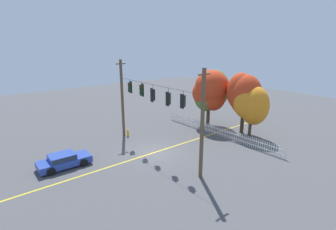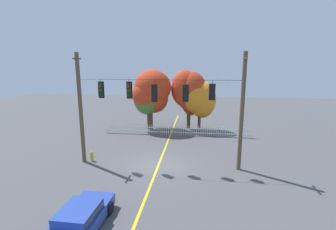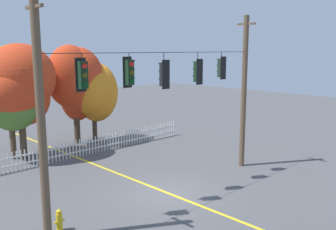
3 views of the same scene
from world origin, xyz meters
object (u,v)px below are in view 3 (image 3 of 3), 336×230
at_px(traffic_signal_westbound_side, 129,72).
at_px(autumn_maple_near_fence, 14,89).
at_px(autumn_maple_far_west, 94,92).
at_px(traffic_signal_northbound_primary, 221,68).
at_px(autumn_maple_mid, 20,86).
at_px(traffic_signal_northbound_secondary, 83,75).
at_px(autumn_oak_far_east, 76,82).
at_px(traffic_signal_southbound_primary, 164,74).
at_px(fire_hydrant, 59,220).
at_px(traffic_signal_eastbound_side, 198,72).

xyz_separation_m(traffic_signal_westbound_side, autumn_maple_near_fence, (-0.44, 10.30, -1.42)).
distance_m(autumn_maple_near_fence, autumn_maple_far_west, 5.54).
height_order(traffic_signal_westbound_side, traffic_signal_northbound_primary, same).
bearing_deg(autumn_maple_mid, traffic_signal_northbound_secondary, -100.60).
xyz_separation_m(traffic_signal_northbound_primary, autumn_maple_mid, (-6.06, 9.89, -1.18)).
height_order(traffic_signal_northbound_secondary, autumn_oak_far_east, autumn_oak_far_east).
bearing_deg(autumn_maple_near_fence, autumn_maple_mid, -65.34).
bearing_deg(autumn_oak_far_east, autumn_maple_near_fence, -174.29).
height_order(traffic_signal_southbound_primary, autumn_maple_near_fence, autumn_maple_near_fence).
distance_m(autumn_maple_mid, autumn_maple_far_west, 5.39).
relative_size(traffic_signal_northbound_primary, autumn_oak_far_east, 0.20).
distance_m(traffic_signal_southbound_primary, traffic_signal_northbound_primary, 3.96).
xyz_separation_m(autumn_maple_near_fence, autumn_maple_mid, (0.20, -0.43, 0.21)).
bearing_deg(autumn_oak_far_east, fire_hydrant, -123.89).
bearing_deg(traffic_signal_northbound_primary, autumn_maple_near_fence, 121.24).
xyz_separation_m(autumn_maple_near_fence, fire_hydrant, (-2.74, -10.13, -3.75)).
bearing_deg(traffic_signal_eastbound_side, autumn_maple_mid, 113.39).
bearing_deg(autumn_oak_far_east, traffic_signal_southbound_primary, -100.80).
bearing_deg(traffic_signal_eastbound_side, traffic_signal_southbound_primary, -179.99).
relative_size(traffic_signal_eastbound_side, autumn_maple_near_fence, 0.22).
xyz_separation_m(traffic_signal_eastbound_side, autumn_maple_mid, (-4.28, 9.89, -1.07)).
xyz_separation_m(traffic_signal_eastbound_side, fire_hydrant, (-7.22, 0.19, -5.03)).
bearing_deg(autumn_maple_far_west, traffic_signal_westbound_side, -116.07).
bearing_deg(autumn_maple_mid, traffic_signal_westbound_side, -88.59).
xyz_separation_m(traffic_signal_westbound_side, autumn_maple_mid, (-0.24, 9.87, -1.21)).
distance_m(autumn_maple_near_fence, autumn_oak_far_east, 4.38).
bearing_deg(autumn_maple_near_fence, autumn_oak_far_east, 5.71).
bearing_deg(autumn_maple_near_fence, autumn_maple_far_west, 0.63).
xyz_separation_m(traffic_signal_eastbound_side, autumn_maple_far_west, (1.03, 10.38, -1.88)).
xyz_separation_m(traffic_signal_southbound_primary, traffic_signal_northbound_primary, (3.96, 0.00, 0.14)).
xyz_separation_m(traffic_signal_northbound_secondary, autumn_maple_mid, (1.85, 9.87, -1.21)).
bearing_deg(autumn_maple_near_fence, traffic_signal_southbound_primary, -77.43).
bearing_deg(fire_hydrant, autumn_maple_mid, 73.13).
height_order(autumn_oak_far_east, autumn_maple_far_west, autumn_oak_far_east).
xyz_separation_m(traffic_signal_northbound_secondary, autumn_maple_far_west, (7.16, 10.36, -2.02)).
bearing_deg(traffic_signal_northbound_primary, autumn_maple_far_west, 94.13).
bearing_deg(traffic_signal_northbound_primary, traffic_signal_northbound_secondary, 179.86).
bearing_deg(traffic_signal_northbound_primary, autumn_oak_far_east, 100.05).
distance_m(autumn_maple_mid, fire_hydrant, 10.88).
bearing_deg(traffic_signal_southbound_primary, fire_hydrant, 177.79).
height_order(autumn_maple_mid, autumn_oak_far_east, autumn_maple_mid).
bearing_deg(traffic_signal_northbound_secondary, autumn_maple_far_west, 55.36).
xyz_separation_m(traffic_signal_northbound_secondary, traffic_signal_northbound_primary, (7.91, -0.02, -0.02)).
distance_m(traffic_signal_westbound_side, autumn_maple_near_fence, 10.41).
height_order(traffic_signal_northbound_secondary, traffic_signal_southbound_primary, same).
relative_size(traffic_signal_northbound_secondary, autumn_maple_mid, 0.20).
bearing_deg(autumn_maple_mid, autumn_maple_near_fence, 114.66).
bearing_deg(autumn_maple_mid, autumn_maple_far_west, 5.31).
xyz_separation_m(traffic_signal_northbound_primary, autumn_oak_far_east, (-1.91, 10.76, -1.24)).
relative_size(autumn_maple_mid, fire_hydrant, 8.43).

